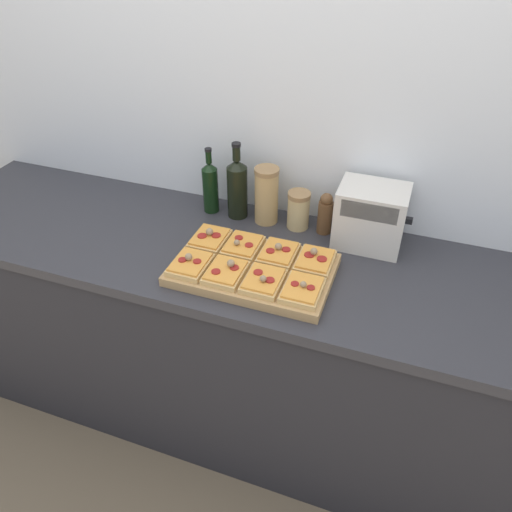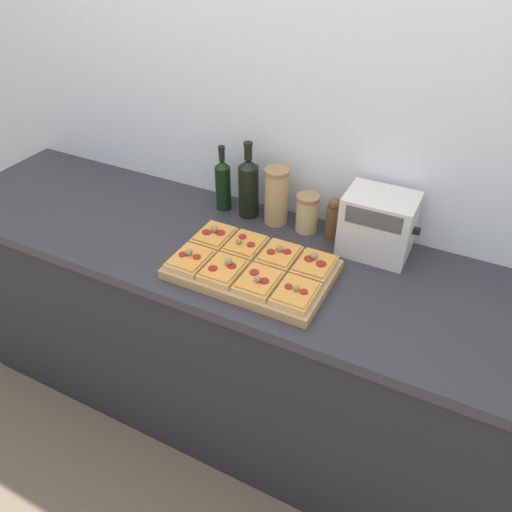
% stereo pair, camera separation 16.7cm
% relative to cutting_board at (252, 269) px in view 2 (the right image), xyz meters
% --- Properties ---
extents(ground_plane, '(12.00, 12.00, 0.00)m').
position_rel_cutting_board_xyz_m(ground_plane, '(-0.07, -0.22, -0.96)').
color(ground_plane, brown).
extents(wall_back, '(6.00, 0.06, 2.50)m').
position_rel_cutting_board_xyz_m(wall_back, '(-0.07, 0.46, 0.29)').
color(wall_back, silver).
rests_on(wall_back, ground_plane).
extents(kitchen_counter, '(2.63, 0.67, 0.94)m').
position_rel_cutting_board_xyz_m(kitchen_counter, '(-0.07, 0.10, -0.49)').
color(kitchen_counter, '#232328').
rests_on(kitchen_counter, ground_plane).
extents(cutting_board, '(0.53, 0.33, 0.03)m').
position_rel_cutting_board_xyz_m(cutting_board, '(0.00, 0.00, 0.00)').
color(cutting_board, tan).
rests_on(cutting_board, kitchen_counter).
extents(pizza_slice_back_left, '(0.12, 0.15, 0.05)m').
position_rel_cutting_board_xyz_m(pizza_slice_back_left, '(-0.19, 0.08, 0.03)').
color(pizza_slice_back_left, tan).
rests_on(pizza_slice_back_left, cutting_board).
extents(pizza_slice_back_midleft, '(0.12, 0.15, 0.05)m').
position_rel_cutting_board_xyz_m(pizza_slice_back_midleft, '(-0.06, 0.08, 0.03)').
color(pizza_slice_back_midleft, tan).
rests_on(pizza_slice_back_midleft, cutting_board).
extents(pizza_slice_back_midright, '(0.12, 0.15, 0.05)m').
position_rel_cutting_board_xyz_m(pizza_slice_back_midright, '(0.06, 0.08, 0.03)').
color(pizza_slice_back_midright, tan).
rests_on(pizza_slice_back_midright, cutting_board).
extents(pizza_slice_back_right, '(0.12, 0.15, 0.05)m').
position_rel_cutting_board_xyz_m(pizza_slice_back_right, '(0.19, 0.08, 0.03)').
color(pizza_slice_back_right, tan).
rests_on(pizza_slice_back_right, cutting_board).
extents(pizza_slice_front_left, '(0.12, 0.15, 0.05)m').
position_rel_cutting_board_xyz_m(pizza_slice_front_left, '(-0.19, -0.08, 0.03)').
color(pizza_slice_front_left, tan).
rests_on(pizza_slice_front_left, cutting_board).
extents(pizza_slice_front_midleft, '(0.12, 0.15, 0.05)m').
position_rel_cutting_board_xyz_m(pizza_slice_front_midleft, '(-0.06, -0.08, 0.03)').
color(pizza_slice_front_midleft, tan).
rests_on(pizza_slice_front_midleft, cutting_board).
extents(pizza_slice_front_midright, '(0.12, 0.15, 0.05)m').
position_rel_cutting_board_xyz_m(pizza_slice_front_midright, '(0.06, -0.08, 0.03)').
color(pizza_slice_front_midright, tan).
rests_on(pizza_slice_front_midright, cutting_board).
extents(pizza_slice_front_right, '(0.12, 0.15, 0.05)m').
position_rel_cutting_board_xyz_m(pizza_slice_front_right, '(0.19, -0.08, 0.03)').
color(pizza_slice_front_right, tan).
rests_on(pizza_slice_front_right, cutting_board).
extents(olive_oil_bottle, '(0.06, 0.06, 0.27)m').
position_rel_cutting_board_xyz_m(olive_oil_bottle, '(-0.30, 0.33, 0.09)').
color(olive_oil_bottle, black).
rests_on(olive_oil_bottle, kitchen_counter).
extents(wine_bottle, '(0.08, 0.08, 0.31)m').
position_rel_cutting_board_xyz_m(wine_bottle, '(-0.19, 0.33, 0.11)').
color(wine_bottle, black).
rests_on(wine_bottle, kitchen_counter).
extents(grain_jar_tall, '(0.09, 0.09, 0.23)m').
position_rel_cutting_board_xyz_m(grain_jar_tall, '(-0.06, 0.33, 0.10)').
color(grain_jar_tall, tan).
rests_on(grain_jar_tall, kitchen_counter).
extents(grain_jar_short, '(0.09, 0.09, 0.15)m').
position_rel_cutting_board_xyz_m(grain_jar_short, '(0.06, 0.33, 0.06)').
color(grain_jar_short, tan).
rests_on(grain_jar_short, kitchen_counter).
extents(pepper_mill, '(0.06, 0.06, 0.16)m').
position_rel_cutting_board_xyz_m(pepper_mill, '(0.16, 0.33, 0.06)').
color(pepper_mill, brown).
rests_on(pepper_mill, kitchen_counter).
extents(toaster_oven, '(0.26, 0.18, 0.23)m').
position_rel_cutting_board_xyz_m(toaster_oven, '(0.33, 0.31, 0.10)').
color(toaster_oven, beige).
rests_on(toaster_oven, kitchen_counter).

